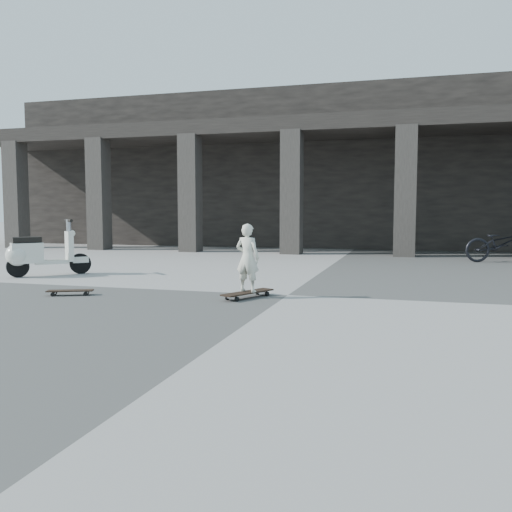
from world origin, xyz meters
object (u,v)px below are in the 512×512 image
(bicycle, at_px, (501,243))
(skateboard_spare, at_px, (70,291))
(scooter, at_px, (35,254))
(longboard, at_px, (248,293))
(child, at_px, (248,258))

(bicycle, bearing_deg, skateboard_spare, 119.36)
(scooter, bearing_deg, longboard, -62.64)
(longboard, xyz_separation_m, scooter, (-5.28, 1.50, 0.41))
(child, height_order, scooter, scooter)
(child, relative_size, bicycle, 0.56)
(child, distance_m, bicycle, 9.21)
(skateboard_spare, distance_m, bicycle, 11.50)
(longboard, relative_size, bicycle, 0.52)
(longboard, bearing_deg, bicycle, -6.34)
(child, bearing_deg, longboard, -0.00)
(longboard, relative_size, child, 0.93)
(scooter, bearing_deg, skateboard_spare, -88.53)
(child, relative_size, scooter, 0.80)
(skateboard_spare, distance_m, scooter, 3.14)
(skateboard_spare, height_order, scooter, scooter)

